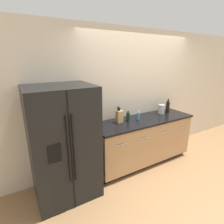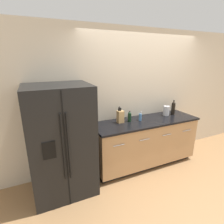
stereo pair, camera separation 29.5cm
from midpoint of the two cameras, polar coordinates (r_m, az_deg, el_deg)
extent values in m
plane|color=#997047|center=(3.34, 18.44, -21.87)|extent=(14.00, 14.00, 0.00)
cube|color=beige|center=(3.61, 5.75, 4.98)|extent=(10.00, 0.05, 2.60)
cube|color=black|center=(3.81, 6.99, -14.84)|extent=(1.99, 0.54, 0.09)
cube|color=tan|center=(3.56, 7.64, -8.98)|extent=(2.03, 0.62, 0.81)
cube|color=black|center=(3.39, 8.04, -2.64)|extent=(2.06, 0.64, 0.03)
cylinder|color=#99999E|center=(2.86, -0.06, -10.76)|extent=(0.20, 0.01, 0.01)
cylinder|color=#99999E|center=(3.10, 7.85, -8.55)|extent=(0.20, 0.01, 0.01)
cylinder|color=#99999E|center=(3.40, 14.40, -6.57)|extent=(0.20, 0.01, 0.01)
cylinder|color=#99999E|center=(3.74, 19.79, -4.86)|extent=(0.20, 0.01, 0.01)
cube|color=black|center=(2.75, -18.61, -9.74)|extent=(0.92, 0.76, 1.71)
cube|color=black|center=(2.41, -16.60, -13.48)|extent=(0.01, 0.01, 1.67)
cylinder|color=black|center=(2.35, -17.54, -12.01)|extent=(0.02, 0.02, 0.94)
cylinder|color=black|center=(2.36, -15.86, -11.69)|extent=(0.02, 0.02, 0.94)
cube|color=black|center=(2.34, -21.79, -12.63)|extent=(0.16, 0.01, 0.24)
cube|color=tan|center=(3.16, -0.25, -1.51)|extent=(0.11, 0.10, 0.22)
cylinder|color=black|center=(3.11, -0.88, 1.06)|extent=(0.01, 0.03, 0.08)
cylinder|color=black|center=(3.09, -0.60, 1.03)|extent=(0.01, 0.03, 0.09)
cylinder|color=black|center=(3.13, -0.39, 0.96)|extent=(0.02, 0.03, 0.06)
cylinder|color=black|center=(3.11, -0.11, 0.85)|extent=(0.02, 0.03, 0.06)
cylinder|color=black|center=(3.87, 15.65, 1.31)|extent=(0.08, 0.08, 0.21)
sphere|color=black|center=(3.84, 15.79, 3.03)|extent=(0.07, 0.07, 0.07)
cylinder|color=black|center=(3.84, 15.82, 3.36)|extent=(0.02, 0.02, 0.07)
cylinder|color=black|center=(3.83, 15.87, 4.03)|extent=(0.03, 0.03, 0.02)
cylinder|color=#4C7FB2|center=(3.32, 6.04, -1.42)|extent=(0.05, 0.05, 0.13)
cylinder|color=#B2B2B5|center=(3.30, 6.08, -0.02)|extent=(0.02, 0.02, 0.04)
cylinder|color=#B2B2B5|center=(3.30, 6.31, 0.31)|extent=(0.03, 0.01, 0.01)
cylinder|color=black|center=(3.25, 2.67, -1.77)|extent=(0.07, 0.07, 0.14)
sphere|color=black|center=(3.22, 2.69, -0.41)|extent=(0.06, 0.06, 0.06)
cylinder|color=black|center=(3.22, 2.70, -0.21)|extent=(0.02, 0.02, 0.05)
cylinder|color=black|center=(3.21, 2.70, 0.30)|extent=(0.02, 0.02, 0.01)
cylinder|color=#B7B7BA|center=(3.78, 13.72, 0.79)|extent=(0.13, 0.13, 0.18)
cylinder|color=#B7B7BA|center=(3.75, 13.82, 2.20)|extent=(0.13, 0.13, 0.01)
sphere|color=#B7B7BA|center=(3.75, 13.83, 2.38)|extent=(0.02, 0.02, 0.02)
camera|label=1|loc=(0.15, -92.86, -0.88)|focal=28.00mm
camera|label=2|loc=(0.15, 87.14, 0.88)|focal=28.00mm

